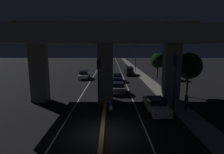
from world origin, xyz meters
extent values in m
plane|color=black|center=(0.00, 0.00, 0.00)|extent=(200.00, 200.00, 0.00)
cube|color=beige|center=(-3.29, 35.00, 0.00)|extent=(0.12, 126.00, 0.00)
cube|color=beige|center=(3.29, 35.00, 0.00)|extent=(0.12, 126.00, 0.00)
cube|color=olive|center=(0.00, 35.00, 0.14)|extent=(0.31, 126.00, 0.27)
cube|color=slate|center=(7.77, 28.00, 0.07)|extent=(2.08, 126.00, 0.14)
cube|color=slate|center=(-7.70, 8.05, 3.36)|extent=(1.75, 1.49, 6.72)
cube|color=slate|center=(7.70, 8.05, 3.36)|extent=(1.75, 1.49, 6.72)
cube|color=slate|center=(0.00, 8.05, 3.36)|extent=(1.75, 1.49, 6.72)
cube|color=slate|center=(0.00, 8.05, 7.54)|extent=(20.99, 9.82, 1.63)
cube|color=#333335|center=(0.00, 8.05, 8.80)|extent=(20.99, 0.40, 0.90)
cylinder|color=black|center=(-0.55, 4.43, 2.67)|extent=(0.14, 0.14, 5.34)
cube|color=black|center=(-0.55, 4.61, 4.66)|extent=(0.30, 0.28, 0.95)
sphere|color=black|center=(-0.55, 4.76, 4.96)|extent=(0.18, 0.18, 0.18)
sphere|color=black|center=(-0.55, 4.76, 4.66)|extent=(0.18, 0.18, 0.18)
sphere|color=green|center=(-0.55, 4.76, 4.36)|extent=(0.18, 0.18, 0.18)
cylinder|color=black|center=(6.83, 4.43, 2.87)|extent=(0.14, 0.14, 5.73)
cube|color=black|center=(6.83, 4.61, 5.06)|extent=(0.30, 0.28, 0.95)
sphere|color=black|center=(6.83, 4.76, 5.35)|extent=(0.18, 0.18, 0.18)
sphere|color=black|center=(6.83, 4.76, 5.06)|extent=(0.18, 0.18, 0.18)
sphere|color=green|center=(6.83, 4.76, 4.76)|extent=(0.18, 0.18, 0.18)
cylinder|color=#2D2D30|center=(7.15, 33.82, 3.89)|extent=(0.18, 0.18, 7.77)
cylinder|color=#2D2D30|center=(6.32, 33.82, 7.62)|extent=(1.65, 0.10, 0.10)
ellipsoid|color=#F2B759|center=(5.50, 33.82, 7.52)|extent=(0.56, 0.32, 0.24)
cube|color=silver|center=(5.02, 4.22, 0.66)|extent=(1.77, 4.74, 0.69)
cube|color=black|center=(5.02, 4.11, 1.25)|extent=(1.51, 1.91, 0.48)
cylinder|color=black|center=(4.17, 5.76, 0.31)|extent=(0.21, 0.63, 0.63)
cylinder|color=black|center=(5.81, 5.80, 0.31)|extent=(0.21, 0.63, 0.63)
cylinder|color=black|center=(4.24, 2.65, 0.31)|extent=(0.21, 0.63, 0.63)
cylinder|color=black|center=(5.87, 2.69, 0.31)|extent=(0.21, 0.63, 0.63)
cube|color=red|center=(4.48, 1.85, 0.69)|extent=(0.18, 0.03, 0.11)
cube|color=red|center=(5.66, 1.87, 0.69)|extent=(0.18, 0.03, 0.11)
cube|color=#515459|center=(1.61, 11.68, 0.69)|extent=(1.74, 3.90, 0.73)
cube|color=black|center=(1.61, 11.48, 1.31)|extent=(1.53, 1.87, 0.50)
cylinder|color=black|center=(0.76, 12.96, 0.33)|extent=(0.20, 0.66, 0.66)
cylinder|color=black|center=(2.45, 12.97, 0.33)|extent=(0.20, 0.66, 0.66)
cylinder|color=black|center=(0.76, 10.39, 0.33)|extent=(0.20, 0.66, 0.66)
cylinder|color=black|center=(2.45, 10.39, 0.33)|extent=(0.20, 0.66, 0.66)
cube|color=red|center=(1.00, 9.72, 0.73)|extent=(0.18, 0.03, 0.11)
cube|color=red|center=(2.22, 9.72, 0.73)|extent=(0.18, 0.03, 0.11)
cube|color=#141938|center=(1.90, 20.32, 0.64)|extent=(1.79, 4.00, 0.66)
cube|color=black|center=(1.90, 20.22, 1.24)|extent=(1.52, 1.63, 0.53)
cylinder|color=black|center=(1.13, 21.65, 0.31)|extent=(0.22, 0.63, 0.62)
cylinder|color=black|center=(2.76, 21.59, 0.31)|extent=(0.22, 0.63, 0.62)
cylinder|color=black|center=(1.05, 19.04, 0.31)|extent=(0.22, 0.63, 0.62)
cylinder|color=black|center=(2.67, 18.99, 0.31)|extent=(0.22, 0.63, 0.62)
cube|color=red|center=(1.26, 18.35, 0.68)|extent=(0.18, 0.04, 0.11)
cube|color=red|center=(2.42, 18.32, 0.68)|extent=(0.18, 0.04, 0.11)
cube|color=black|center=(4.90, 28.18, 0.69)|extent=(1.90, 4.74, 0.71)
cube|color=black|center=(4.89, 28.30, 1.48)|extent=(1.65, 3.42, 0.87)
cylinder|color=black|center=(3.99, 29.70, 0.33)|extent=(0.22, 0.67, 0.66)
cylinder|color=black|center=(5.71, 29.75, 0.33)|extent=(0.22, 0.67, 0.66)
cylinder|color=black|center=(4.08, 26.61, 0.33)|extent=(0.22, 0.67, 0.66)
cylinder|color=black|center=(5.80, 26.66, 0.33)|extent=(0.22, 0.67, 0.66)
cube|color=red|center=(4.35, 25.81, 0.72)|extent=(0.18, 0.04, 0.11)
cube|color=red|center=(5.58, 25.84, 0.72)|extent=(0.18, 0.04, 0.11)
cube|color=silver|center=(-4.84, 23.29, 0.66)|extent=(1.90, 4.44, 0.61)
cube|color=black|center=(-4.84, 23.29, 1.29)|extent=(1.64, 2.68, 0.66)
cylinder|color=black|center=(-3.93, 21.86, 0.35)|extent=(0.22, 0.70, 0.70)
cylinder|color=black|center=(-5.68, 21.81, 0.35)|extent=(0.22, 0.70, 0.70)
cylinder|color=black|center=(-4.01, 24.76, 0.35)|extent=(0.22, 0.70, 0.70)
cylinder|color=black|center=(-5.76, 24.72, 0.35)|extent=(0.22, 0.70, 0.70)
cube|color=white|center=(-4.28, 25.51, 0.56)|extent=(0.18, 0.03, 0.11)
cube|color=white|center=(-5.53, 25.48, 0.56)|extent=(0.18, 0.03, 0.11)
cube|color=gray|center=(-1.50, 33.32, 0.68)|extent=(1.88, 4.53, 0.68)
cube|color=black|center=(-1.50, 33.20, 1.43)|extent=(1.64, 3.27, 0.82)
cylinder|color=black|center=(-0.63, 31.82, 0.34)|extent=(0.21, 0.68, 0.68)
cylinder|color=black|center=(-2.41, 31.84, 0.34)|extent=(0.21, 0.68, 0.68)
cylinder|color=black|center=(-0.59, 34.79, 0.34)|extent=(0.21, 0.68, 0.68)
cylinder|color=black|center=(-2.38, 34.82, 0.34)|extent=(0.21, 0.68, 0.68)
cube|color=white|center=(-0.84, 35.57, 0.58)|extent=(0.18, 0.03, 0.11)
cube|color=white|center=(-2.11, 35.59, 0.58)|extent=(0.18, 0.03, 0.11)
cylinder|color=black|center=(0.58, 4.86, 0.28)|extent=(0.12, 0.56, 0.56)
cylinder|color=black|center=(0.67, 3.58, 0.28)|extent=(0.14, 0.56, 0.56)
cube|color=silver|center=(0.63, 4.22, 0.50)|extent=(0.31, 0.99, 0.32)
cylinder|color=navy|center=(0.63, 4.22, 0.95)|extent=(0.34, 0.34, 0.59)
sphere|color=#B21919|center=(0.63, 4.22, 1.37)|extent=(0.24, 0.24, 0.24)
cube|color=red|center=(0.68, 3.53, 0.50)|extent=(0.08, 0.04, 0.08)
cylinder|color=black|center=(0.80, 11.27, 0.31)|extent=(0.10, 0.62, 0.62)
cylinder|color=black|center=(0.76, 10.10, 0.31)|extent=(0.12, 0.62, 0.62)
cube|color=black|center=(0.78, 10.69, 0.53)|extent=(0.27, 0.90, 0.32)
cylinder|color=#3F3F44|center=(0.78, 10.69, 0.97)|extent=(0.33, 0.33, 0.57)
sphere|color=black|center=(0.78, 10.69, 1.38)|extent=(0.24, 0.24, 0.24)
cube|color=red|center=(0.76, 10.05, 0.53)|extent=(0.08, 0.03, 0.08)
cylinder|color=black|center=(0.56, 17.48, 0.31)|extent=(0.09, 0.63, 0.63)
cylinder|color=black|center=(0.54, 16.21, 0.31)|extent=(0.11, 0.63, 0.63)
cube|color=navy|center=(0.55, 16.85, 0.53)|extent=(0.25, 0.97, 0.32)
cylinder|color=#3F3F44|center=(0.55, 16.85, 0.99)|extent=(0.32, 0.32, 0.59)
sphere|color=black|center=(0.55, 16.85, 1.41)|extent=(0.24, 0.24, 0.24)
cube|color=red|center=(0.54, 16.16, 0.53)|extent=(0.08, 0.03, 0.08)
cylinder|color=black|center=(8.19, 4.68, 0.52)|extent=(0.29, 0.29, 0.77)
cylinder|color=#3F3F44|center=(8.19, 4.68, 1.23)|extent=(0.34, 0.34, 0.64)
sphere|color=tan|center=(8.19, 4.68, 1.66)|extent=(0.21, 0.21, 0.21)
cylinder|color=#2D2116|center=(10.43, 9.82, 1.37)|extent=(0.30, 0.30, 2.74)
sphere|color=black|center=(10.43, 9.82, 4.00)|extent=(3.35, 3.35, 3.35)
cylinder|color=#2D2116|center=(10.36, 23.93, 1.27)|extent=(0.31, 0.31, 2.53)
sphere|color=black|center=(10.36, 23.93, 3.68)|extent=(3.06, 3.06, 3.06)
camera|label=1|loc=(0.65, -12.10, 6.25)|focal=28.00mm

